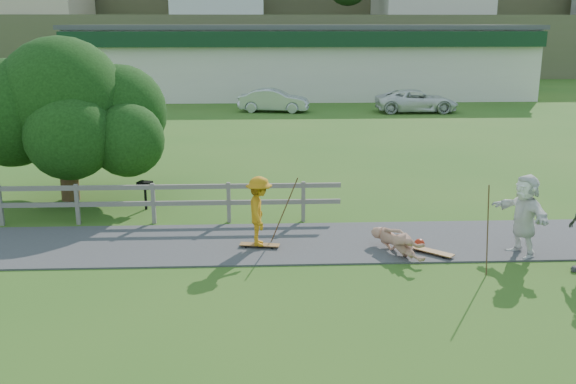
# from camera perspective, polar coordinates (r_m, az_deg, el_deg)

# --- Properties ---
(ground) EXTENTS (260.00, 260.00, 0.00)m
(ground) POSITION_cam_1_polar(r_m,az_deg,el_deg) (14.25, -5.81, -6.66)
(ground) COLOR #2F611B
(ground) RESTS_ON ground
(path) EXTENTS (34.00, 3.00, 0.04)m
(path) POSITION_cam_1_polar(r_m,az_deg,el_deg) (15.65, -5.53, -4.59)
(path) COLOR #3B3B3D
(path) RESTS_ON ground
(fence) EXTENTS (15.05, 0.10, 1.10)m
(fence) POSITION_cam_1_polar(r_m,az_deg,el_deg) (17.98, -20.16, -0.54)
(fence) COLOR #625E56
(fence) RESTS_ON ground
(strip_mall) EXTENTS (32.50, 10.75, 5.10)m
(strip_mall) POSITION_cam_1_polar(r_m,az_deg,el_deg) (48.37, 1.13, 11.65)
(strip_mall) COLOR silver
(strip_mall) RESTS_ON ground
(skater_rider) EXTENTS (0.63, 1.08, 1.66)m
(skater_rider) POSITION_cam_1_polar(r_m,az_deg,el_deg) (15.06, -2.57, -2.08)
(skater_rider) COLOR #C37D12
(skater_rider) RESTS_ON ground
(skater_fallen) EXTENTS (1.75, 1.08, 0.63)m
(skater_fallen) POSITION_cam_1_polar(r_m,az_deg,el_deg) (15.02, 9.73, -4.39)
(skater_fallen) COLOR tan
(skater_fallen) RESTS_ON ground
(spectator_d) EXTENTS (1.08, 1.87, 1.92)m
(spectator_d) POSITION_cam_1_polar(r_m,az_deg,el_deg) (15.55, 20.26, -1.96)
(spectator_d) COLOR white
(spectator_d) RESTS_ON ground
(car_silver) EXTENTS (4.39, 2.13, 1.38)m
(car_silver) POSITION_cam_1_polar(r_m,az_deg,el_deg) (39.10, -1.28, 8.14)
(car_silver) COLOR #BABCC2
(car_silver) RESTS_ON ground
(car_white) EXTENTS (4.94, 2.35, 1.36)m
(car_white) POSITION_cam_1_polar(r_m,az_deg,el_deg) (39.70, 11.35, 7.94)
(car_white) COLOR white
(car_white) RESTS_ON ground
(tree) EXTENTS (5.92, 5.92, 4.39)m
(tree) POSITION_cam_1_polar(r_m,az_deg,el_deg) (20.14, -19.22, 5.38)
(tree) COLOR black
(tree) RESTS_ON ground
(bbq) EXTENTS (0.46, 0.41, 0.83)m
(bbq) POSITION_cam_1_polar(r_m,az_deg,el_deg) (18.81, -12.55, -0.31)
(bbq) COLOR black
(bbq) RESTS_ON ground
(longboard_rider) EXTENTS (0.97, 0.39, 0.10)m
(longboard_rider) POSITION_cam_1_polar(r_m,az_deg,el_deg) (15.30, -2.53, -4.87)
(longboard_rider) COLOR brown
(longboard_rider) RESTS_ON ground
(longboard_fallen) EXTENTS (0.90, 0.86, 0.11)m
(longboard_fallen) POSITION_cam_1_polar(r_m,az_deg,el_deg) (15.20, 12.73, -5.35)
(longboard_fallen) COLOR brown
(longboard_fallen) RESTS_ON ground
(helmet) EXTENTS (0.26, 0.26, 0.26)m
(helmet) POSITION_cam_1_polar(r_m,az_deg,el_deg) (15.54, 11.60, -4.56)
(helmet) COLOR #AB240E
(helmet) RESTS_ON ground
(pole_rider) EXTENTS (0.03, 0.03, 1.76)m
(pole_rider) POSITION_cam_1_polar(r_m,az_deg,el_deg) (15.44, -0.35, -1.45)
(pole_rider) COLOR brown
(pole_rider) RESTS_ON ground
(pole_spec_left) EXTENTS (0.03, 0.03, 1.99)m
(pole_spec_left) POSITION_cam_1_polar(r_m,az_deg,el_deg) (14.04, 17.32, -3.31)
(pole_spec_left) COLOR brown
(pole_spec_left) RESTS_ON ground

